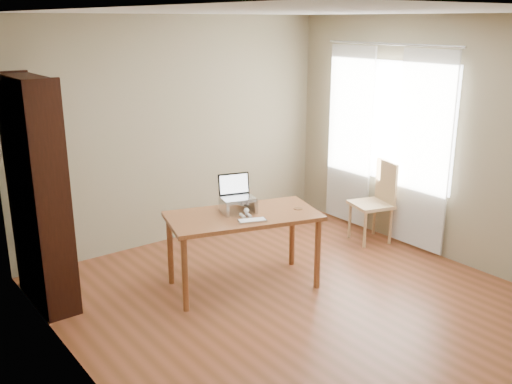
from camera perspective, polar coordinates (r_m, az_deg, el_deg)
name	(u,v)px	position (r m, az deg, el deg)	size (l,w,h in m)	color
room	(310,169)	(4.95, 5.43, 2.29)	(4.04, 4.54, 2.64)	brown
bookshelf	(39,194)	(5.45, -20.92, -0.14)	(0.30, 0.90, 2.10)	black
curtains	(384,142)	(6.85, 12.69, 4.91)	(0.03, 1.90, 2.25)	white
desk	(243,223)	(5.51, -1.30, -3.15)	(1.58, 1.10, 0.75)	brown
laptop_stand	(238,204)	(5.51, -1.80, -1.19)	(0.32, 0.25, 0.13)	silver
laptop	(235,192)	(5.52, -2.14, 0.00)	(0.36, 0.34, 0.22)	silver
keyboard	(252,221)	(5.27, -0.39, -2.87)	(0.29, 0.20, 0.02)	silver
coaster	(298,209)	(5.64, 4.23, -1.67)	(0.09, 0.09, 0.01)	brown
cat	(237,204)	(5.54, -1.94, -1.24)	(0.25, 0.49, 0.16)	#493F39
chair	(376,198)	(6.87, 11.87, -0.62)	(0.52, 0.52, 0.96)	tan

